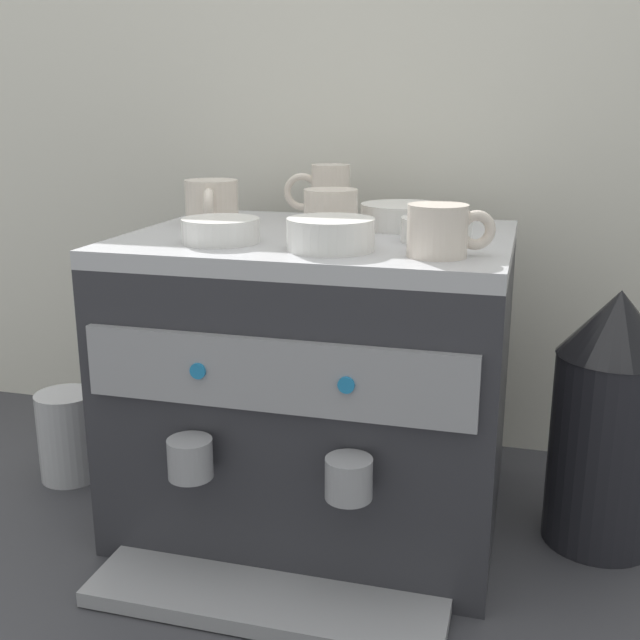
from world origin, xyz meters
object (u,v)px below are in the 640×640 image
Objects in this scene: ceramic_cup_2 at (212,202)px; ceramic_bowl_0 at (221,231)px; ceramic_bowl_2 at (436,230)px; espresso_machine at (319,380)px; ceramic_cup_3 at (441,231)px; ceramic_cup_0 at (331,211)px; ceramic_bowl_3 at (403,217)px; ceramic_cup_1 at (328,192)px; coffee_grinder at (608,419)px; milk_pitcher at (68,436)px; ceramic_bowl_1 at (331,235)px.

ceramic_cup_2 reaches higher than ceramic_bowl_0.
ceramic_bowl_2 is (0.35, -0.07, -0.02)m from ceramic_cup_2.
espresso_machine is 0.33m from ceramic_cup_3.
ceramic_cup_0 is 1.07× the size of ceramic_bowl_0.
ceramic_bowl_0 is 0.82× the size of ceramic_bowl_3.
ceramic_cup_1 is 0.19m from ceramic_cup_2.
coffee_grinder is at bearing 9.31° from ceramic_bowl_2.
ceramic_bowl_0 is at bearing -107.47° from ceramic_cup_1.
ceramic_bowl_0 reaches higher than espresso_machine.
ceramic_cup_2 is 0.46m from milk_pitcher.
ceramic_cup_2 reaches higher than ceramic_cup_0.
ceramic_bowl_2 is at bearing 16.55° from ceramic_bowl_0.
ceramic_cup_0 is at bearing 140.64° from ceramic_cup_3.
ceramic_cup_1 is 0.70× the size of milk_pitcher.
ceramic_bowl_2 is at bearing 39.12° from ceramic_bowl_1.
ceramic_cup_0 is 0.58m from milk_pitcher.
ceramic_cup_0 is at bearing 166.69° from ceramic_bowl_2.
ceramic_bowl_2 reaches higher than milk_pitcher.
ceramic_cup_1 is 0.84× the size of ceramic_bowl_3.
ceramic_cup_0 reaches higher than ceramic_bowl_3.
espresso_machine is at bearing -176.71° from coffee_grinder.
ceramic_bowl_1 reaches higher than ceramic_bowl_0.
ceramic_bowl_1 is at bearing -74.42° from ceramic_cup_1.
ceramic_cup_1 is at bearing 154.31° from ceramic_bowl_3.
ceramic_cup_0 is 0.17m from ceramic_bowl_0.
ceramic_cup_2 reaches higher than ceramic_bowl_3.
ceramic_bowl_0 is 0.15m from ceramic_bowl_1.
ceramic_cup_3 is 0.29m from ceramic_bowl_0.
ceramic_bowl_3 is (0.13, -0.06, -0.03)m from ceramic_cup_1.
ceramic_cup_0 is (0.01, 0.02, 0.25)m from espresso_machine.
ceramic_cup_0 is at bearing 60.87° from espresso_machine.
ceramic_bowl_2 is 0.75× the size of ceramic_bowl_3.
coffee_grinder is (0.22, 0.14, -0.27)m from ceramic_cup_3.
ceramic_cup_2 reaches higher than ceramic_bowl_2.
ceramic_bowl_3 is at bearing 8.08° from ceramic_cup_2.
espresso_machine is at bearing -15.35° from ceramic_cup_2.
coffee_grinder is at bearing -16.67° from ceramic_cup_1.
milk_pitcher is (-0.59, 0.01, -0.37)m from ceramic_bowl_2.
ceramic_bowl_2 is (0.12, 0.10, -0.00)m from ceramic_bowl_1.
ceramic_bowl_0 is (-0.11, -0.10, 0.23)m from espresso_machine.
ceramic_cup_2 is 1.05× the size of ceramic_bowl_1.
espresso_machine is 4.60× the size of ceramic_cup_2.
ceramic_cup_1 reaches higher than ceramic_cup_0.
ceramic_cup_2 is 0.35m from ceramic_bowl_2.
ceramic_cup_3 is 0.28× the size of coffee_grinder.
ceramic_bowl_2 is (0.27, 0.08, -0.00)m from ceramic_bowl_0.
ceramic_bowl_2 is at bearing -170.69° from coffee_grinder.
ceramic_cup_0 reaches higher than espresso_machine.
espresso_machine is 3.56× the size of milk_pitcher.
ceramic_bowl_2 is (0.19, -0.17, -0.03)m from ceramic_cup_1.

